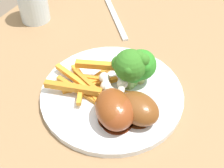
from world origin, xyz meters
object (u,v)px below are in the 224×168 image
Objects in this scene: dining_table at (117,116)px; fork at (115,16)px; broccoli_floret_middle at (130,65)px; broccoli_floret_back at (140,65)px; chicken_drumstick_near at (136,107)px; chicken_drumstick_extra at (117,111)px; chicken_drumstick_far at (113,107)px; dinner_plate at (112,94)px; carrot_fries_pile at (87,82)px; broccoli_floret_front at (134,68)px.

dining_table is 6.64× the size of fork.
broccoli_floret_middle is 1.18× the size of broccoli_floret_back.
broccoli_floret_back is 0.54× the size of chicken_drumstick_near.
chicken_drumstick_far is at bearing 72.54° from chicken_drumstick_extra.
broccoli_floret_middle reaches higher than dinner_plate.
chicken_drumstick_extra is (-0.08, -0.02, -0.03)m from broccoli_floret_middle.
broccoli_floret_middle is at bearing 150.62° from broccoli_floret_back.
chicken_drumstick_far is (-0.09, -0.04, 0.14)m from dining_table.
carrot_fries_pile is (-0.01, 0.05, 0.02)m from dinner_plate.
chicken_drumstick_near is at bearing -159.27° from broccoli_floret_back.
broccoli_floret_front is 0.08m from chicken_drumstick_near.
broccoli_floret_front reaches higher than chicken_drumstick_extra.
broccoli_floret_middle is at bearing 157.70° from broccoli_floret_front.
chicken_drumstick_near is at bearing -145.38° from broccoli_floret_middle.
broccoli_floret_front is 0.09m from chicken_drumstick_far.
dining_table is 4.94× the size of dinner_plate.
broccoli_floret_middle reaches higher than chicken_drumstick_near.
broccoli_floret_back reaches higher than broccoli_floret_front.
chicken_drumstick_far is at bearing -150.22° from dinner_plate.
chicken_drumstick_near is 1.09× the size of chicken_drumstick_far.
broccoli_floret_middle reaches higher than carrot_fries_pile.
chicken_drumstick_near is (-0.07, -0.04, -0.02)m from broccoli_floret_front.
carrot_fries_pile is at bearing 62.20° from chicken_drumstick_extra.
chicken_drumstick_extra reaches higher than fork.
broccoli_floret_back is 0.10m from chicken_drumstick_extra.
fork is (0.19, 0.14, -0.05)m from broccoli_floret_front.
broccoli_floret_middle is 0.41× the size of fork.
chicken_drumstick_far is at bearing -118.93° from carrot_fries_pile.
broccoli_floret_back is at bearing 176.64° from fork.
carrot_fries_pile is (-0.04, 0.07, -0.04)m from broccoli_floret_middle.
broccoli_floret_front is at bearing 145.44° from broccoli_floret_back.
broccoli_floret_middle is 0.63× the size of chicken_drumstick_near.
dining_table is 10.98× the size of chicken_drumstick_far.
carrot_fries_pile is at bearing 119.38° from broccoli_floret_middle.
chicken_drumstick_near is at bearing -100.90° from carrot_fries_pile.
dining_table is 10.10× the size of chicken_drumstick_near.
chicken_drumstick_far is at bearing -177.07° from broccoli_floret_front.
fork is at bearing 28.95° from dining_table.
dinner_plate is 0.07m from chicken_drumstick_extra.
dining_table is at bearing 10.81° from dinner_plate.
chicken_drumstick_extra is (-0.09, -0.04, 0.14)m from dining_table.
carrot_fries_pile is 1.37× the size of chicken_drumstick_extra.
chicken_drumstick_far is at bearing -157.75° from dining_table.
dinner_plate is 0.25m from fork.
broccoli_floret_back is (0.02, -0.01, -0.01)m from broccoli_floret_middle.
chicken_drumstick_extra reaches higher than carrot_fries_pile.
broccoli_floret_back is at bearing 3.51° from chicken_drumstick_extra.
fork reaches higher than dining_table.
dining_table is at bearing 105.19° from broccoli_floret_back.
dinner_plate is 4.03× the size of broccoli_floret_front.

